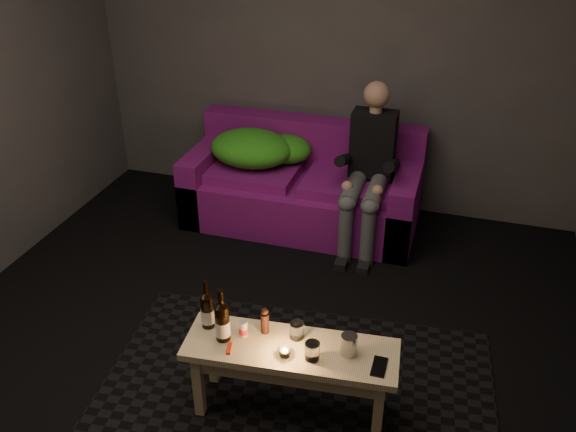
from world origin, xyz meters
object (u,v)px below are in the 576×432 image
object	(u,v)px
sofa	(304,189)
coffee_table	(291,359)
person	(369,165)
beer_bottle_b	(222,321)
beer_bottle_a	(207,310)
steel_cup	(349,345)

from	to	relation	value
sofa	coffee_table	xyz separation A→B (m)	(0.48, -1.98, 0.08)
sofa	person	bearing A→B (deg)	-15.53
person	beer_bottle_b	xyz separation A→B (m)	(-0.39, -1.88, -0.08)
person	sofa	bearing A→B (deg)	164.47
beer_bottle_b	person	bearing A→B (deg)	78.20
sofa	person	xyz separation A→B (m)	(0.53, -0.15, 0.35)
beer_bottle_a	steel_cup	bearing A→B (deg)	0.47
beer_bottle_b	beer_bottle_a	bearing A→B (deg)	147.44
beer_bottle_b	steel_cup	world-z (taller)	beer_bottle_b
coffee_table	person	bearing A→B (deg)	88.54
sofa	steel_cup	xyz separation A→B (m)	(0.77, -1.95, 0.21)
sofa	beer_bottle_a	world-z (taller)	sofa
beer_bottle_b	steel_cup	size ratio (longest dim) A/B	2.70
coffee_table	steel_cup	xyz separation A→B (m)	(0.29, 0.04, 0.13)
person	beer_bottle_a	bearing A→B (deg)	-105.61
person	coffee_table	distance (m)	1.86
beer_bottle_a	beer_bottle_b	size ratio (longest dim) A/B	0.94
coffee_table	beer_bottle_b	xyz separation A→B (m)	(-0.34, -0.04, 0.19)
person	beer_bottle_a	distance (m)	1.88
person	steel_cup	world-z (taller)	person
person	coffee_table	world-z (taller)	person
steel_cup	person	bearing A→B (deg)	97.56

